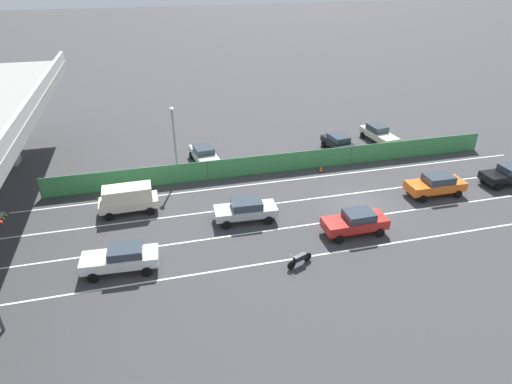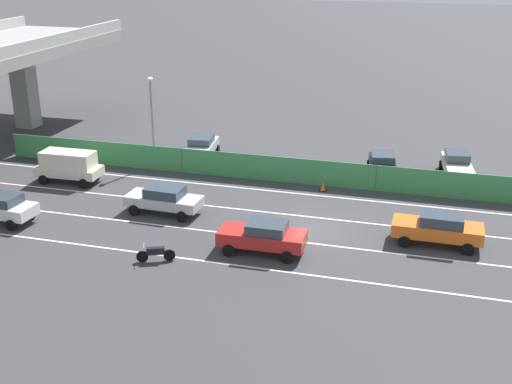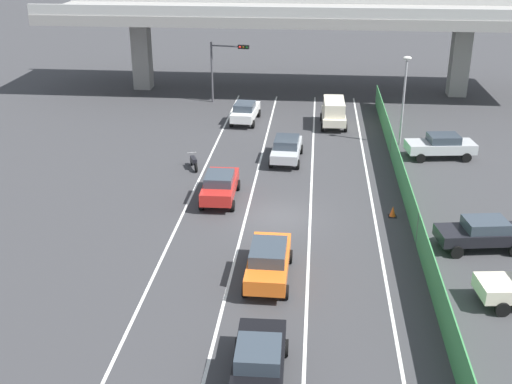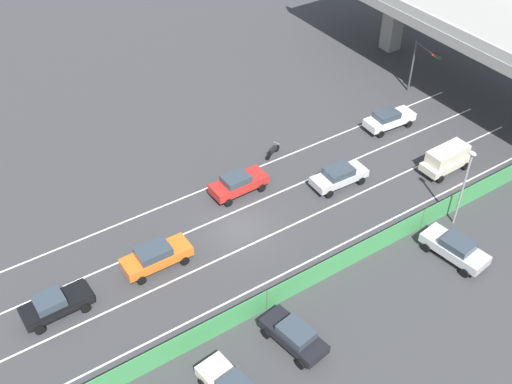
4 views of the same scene
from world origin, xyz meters
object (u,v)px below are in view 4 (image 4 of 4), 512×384
Objects in this scene: car_van_cream at (447,158)px; traffic_light at (422,60)px; car_sedan_red at (238,183)px; motorcycle at (273,151)px; street_lamp at (465,180)px; car_sedan_black at (55,304)px; parked_sedan_dark at (294,335)px; car_sedan_white at (389,119)px; car_taxi_orange at (156,256)px; traffic_cone at (300,276)px; parked_wagon_silver at (455,248)px; car_sedan_silver at (339,176)px.

traffic_light is at bearing 146.87° from car_van_cream.
motorcycle is (-2.47, 4.93, -0.47)m from car_sedan_red.
street_lamp is at bearing -35.76° from traffic_light.
car_sedan_black reaches higher than parked_sedan_dark.
street_lamp is (11.77, -4.44, 3.02)m from car_sedan_white.
traffic_cone is at bearing 49.32° from car_taxi_orange.
car_van_cream is 0.91× the size of parked_wagon_silver.
street_lamp is (4.74, -4.05, 2.74)m from car_van_cream.
car_sedan_red reaches higher than parked_wagon_silver.
car_van_cream is at bearing 109.03° from parked_sedan_dark.
street_lamp is at bearing 24.30° from motorcycle.
car_sedan_white is 10.99m from motorcycle.
car_sedan_black is 0.92× the size of car_taxi_orange.
car_taxi_orange is at bearing -121.27° from parked_wagon_silver.
traffic_cone is at bearing -112.85° from parked_wagon_silver.
car_van_cream is at bearing 100.14° from traffic_cone.
motorcycle is (-6.15, 20.63, -0.44)m from car_sedan_black.
motorcycle is 0.35× the size of traffic_light.
traffic_light is at bearing 99.70° from car_sedan_black.
street_lamp is at bearing -40.53° from car_van_cream.
motorcycle is 18.85m from parked_sedan_dark.
car_taxi_orange is at bearing 91.65° from car_sedan_black.
car_taxi_orange is 21.68m from street_lamp.
parked_sedan_dark is at bearing -49.09° from car_sedan_silver.
car_taxi_orange is 20.16m from parked_wagon_silver.
car_van_cream is at bearing 82.16° from car_taxi_orange.
car_sedan_red is at bearing -82.91° from traffic_light.
car_taxi_orange is 9.66m from traffic_cone.
motorcycle is (-2.22, -10.75, -0.46)m from car_sedan_white.
car_van_cream is 2.37× the size of motorcycle.
car_van_cream is at bearing -33.13° from traffic_light.
car_van_cream reaches higher than parked_sedan_dark.
car_sedan_black is at bearing -132.46° from parked_sedan_dark.
parked_wagon_silver is 10.78m from traffic_cone.
street_lamp is (7.84, 26.94, 3.04)m from car_sedan_black.
traffic_light reaches higher than car_sedan_white.
car_van_cream reaches higher than car_taxi_orange.
car_sedan_black is at bearing -106.22° from street_lamp.
car_van_cream is 9.84m from parked_wagon_silver.
car_sedan_red reaches higher than car_sedan_black.
parked_wagon_silver reaches higher than motorcycle.
car_van_cream reaches higher than motorcycle.
motorcycle is 16.86m from traffic_light.
street_lamp is (-2.42, 2.69, 3.02)m from parked_wagon_silver.
traffic_cone is (6.28, 7.31, -0.67)m from car_taxi_orange.
parked_wagon_silver is 0.75× the size of street_lamp.
car_sedan_silver is at bearing -171.59° from parked_wagon_silver.
car_sedan_white is at bearing 90.92° from car_sedan_red.
car_sedan_red reaches higher than car_sedan_silver.
car_sedan_black is at bearing -76.81° from car_sedan_red.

